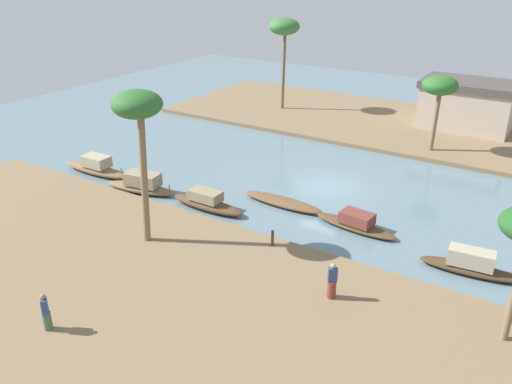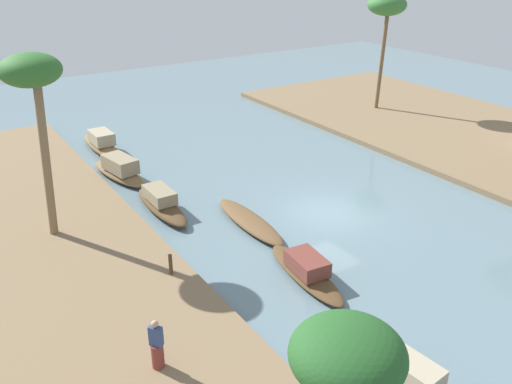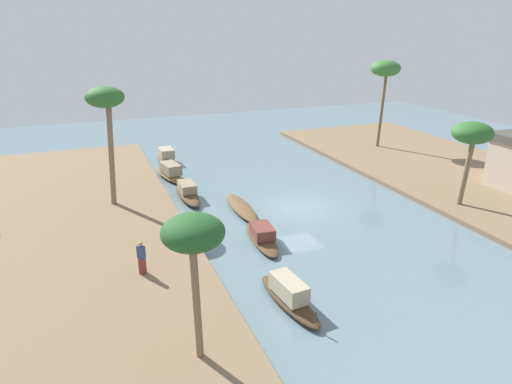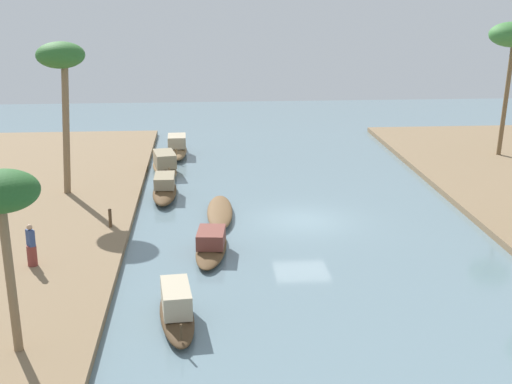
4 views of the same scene
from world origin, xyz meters
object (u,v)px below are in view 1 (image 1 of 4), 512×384
Objects in this scene: sampan_upstream_small at (356,223)px; palm_tree_left_near at (138,112)px; palm_tree_right_tall at (440,87)px; person_on_near_bank at (46,314)px; palm_tree_right_short at (284,28)px; mooring_post at (273,238)px; sampan_open_hull at (96,167)px; sampan_downstream_large at (207,202)px; sampan_with_red_awning at (141,185)px; riverside_building at (467,104)px; sampan_with_tall_canopy at (283,202)px; sampan_foreground at (470,265)px; person_by_mooring at (332,284)px.

sampan_upstream_small is 0.63× the size of palm_tree_left_near.
person_on_near_bank is at bearing -103.34° from palm_tree_right_tall.
mooring_post is at bearing -61.61° from palm_tree_right_short.
palm_tree_right_tall is (0.13, 13.88, 4.50)m from sampan_upstream_small.
sampan_open_hull is 9.39m from sampan_downstream_large.
sampan_downstream_large is at bearing -3.33° from sampan_open_hull.
palm_tree_right_tall reaches higher than sampan_open_hull.
sampan_with_red_awning is at bearing -177.07° from sampan_downstream_large.
palm_tree_right_tall reaches higher than person_on_near_bank.
palm_tree_right_short is at bearing 108.16° from sampan_downstream_large.
sampan_open_hull is 21.26m from palm_tree_right_short.
mooring_post is 0.11× the size of riverside_building.
mooring_post is at bearing -98.53° from riverside_building.
mooring_post is at bearing -64.29° from sampan_with_tall_canopy.
person_on_near_bank is at bearing -77.67° from palm_tree_left_near.
sampan_with_red_awning is 13.34m from person_on_near_bank.
mooring_post is 0.10× the size of palm_tree_right_short.
palm_tree_left_near is 1.03× the size of riverside_building.
riverside_building reaches higher than sampan_foreground.
person_on_near_bank reaches higher than sampan_open_hull.
palm_tree_right_tall is (8.23, 20.79, -1.93)m from palm_tree_left_near.
sampan_open_hull is at bearing 151.65° from palm_tree_left_near.
person_on_near_bank is (-6.52, -14.16, 0.66)m from sampan_upstream_small.
sampan_upstream_small is 14.59m from palm_tree_right_tall.
person_by_mooring is at bearing 1.64° from palm_tree_left_near.
palm_tree_right_short reaches higher than palm_tree_right_tall.
palm_tree_right_short is (-1.74, 20.48, 6.89)m from sampan_with_red_awning.
sampan_open_hull is 6.54× the size of mooring_post.
person_by_mooring reaches higher than sampan_upstream_small.
palm_tree_left_near is (4.77, -4.47, 6.30)m from sampan_with_red_awning.
person_by_mooring is (6.32, -7.11, 0.76)m from sampan_with_tall_canopy.
mooring_post is 8.63m from palm_tree_left_near.
sampan_foreground is 5.60× the size of mooring_post.
sampan_downstream_large is at bearing -117.00° from palm_tree_right_tall.
person_on_near_bank is at bearing -75.88° from palm_tree_right_short.
palm_tree_right_tall reaches higher than sampan_foreground.
palm_tree_left_near is (-14.10, -5.71, 6.33)m from sampan_foreground.
sampan_open_hull is 29.05m from riverside_building.
palm_tree_right_tall is (-1.51, 20.51, 3.87)m from person_by_mooring.
sampan_upstream_small is (4.68, -0.47, 0.14)m from sampan_with_tall_canopy.
sampan_upstream_small is at bearing -90.52° from palm_tree_right_tall.
sampan_open_hull is 19.69m from person_by_mooring.
person_by_mooring is 27.21m from riverside_building.
person_by_mooring is 0.30× the size of palm_tree_right_tall.
sampan_with_tall_canopy is (3.40, 2.69, -0.20)m from sampan_downstream_large.
sampan_open_hull reaches higher than mooring_post.
person_by_mooring is at bearing -24.20° from sampan_downstream_large.
mooring_post is 18.82m from palm_tree_right_tall.
sampan_downstream_large is 0.59× the size of palm_tree_right_short.
person_on_near_bank reaches higher than sampan_with_red_awning.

